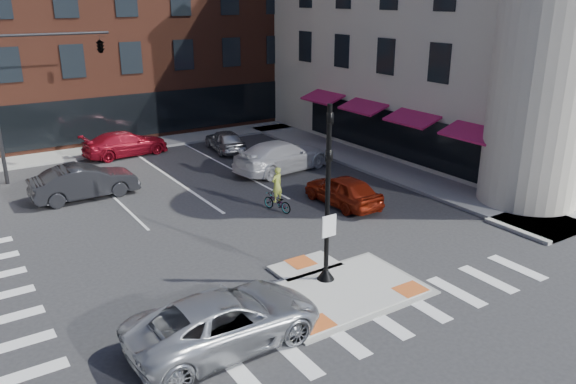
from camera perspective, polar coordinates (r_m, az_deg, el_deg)
ground at (r=19.13m, az=4.56°, el=-9.56°), size 120.00×120.00×0.00m
refuge_island at (r=18.93m, az=5.04°, el=-9.73°), size 5.40×4.65×0.13m
sidewalk_e at (r=32.70m, az=8.97°, el=2.79°), size 3.00×24.00×0.15m
sidewalk_n at (r=38.73m, az=-11.96°, el=5.19°), size 26.00×3.00×0.15m
building_n at (r=47.14m, az=-17.32°, el=16.71°), size 24.40×18.40×15.50m
building_e at (r=40.36m, az=20.06°, el=16.50°), size 21.90×23.90×17.70m
building_far_right at (r=70.00m, az=-17.64°, el=15.75°), size 12.00×12.00×12.00m
signal_pole at (r=18.41m, az=4.00°, el=-2.62°), size 0.60×0.60×5.98m
mast_arm_signal at (r=32.08m, az=-21.03°, el=12.65°), size 6.10×2.24×8.00m
silver_suv at (r=15.93m, az=-6.38°, el=-12.82°), size 5.59×2.68×1.54m
red_sedan at (r=26.10m, az=5.60°, el=0.19°), size 1.82×4.27×1.44m
white_pickup at (r=31.11m, az=-0.65°, el=3.66°), size 6.12×3.24×1.69m
bg_car_dark at (r=28.57m, az=-19.98°, el=0.98°), size 4.97×1.82×1.63m
bg_car_silver at (r=35.51m, az=-6.42°, el=5.24°), size 2.08×4.17×1.36m
bg_car_red at (r=35.65m, az=-16.17°, el=4.75°), size 5.25×2.44×1.48m
cyclist at (r=25.24m, az=-1.12°, el=-0.45°), size 0.95×1.69×2.06m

